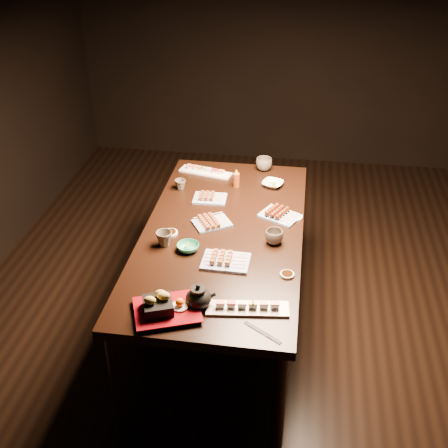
% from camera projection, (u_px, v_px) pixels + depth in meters
% --- Properties ---
extents(ground, '(5.00, 5.00, 0.00)m').
position_uv_depth(ground, '(262.00, 319.00, 3.67)').
color(ground, black).
rests_on(ground, ground).
extents(dining_table, '(0.98, 1.84, 0.75)m').
position_uv_depth(dining_table, '(223.00, 284.00, 3.38)').
color(dining_table, black).
rests_on(dining_table, ground).
extents(sushi_platter_near, '(0.39, 0.15, 0.05)m').
position_uv_depth(sushi_platter_near, '(247.00, 306.00, 2.59)').
color(sushi_platter_near, white).
rests_on(sushi_platter_near, dining_table).
extents(sushi_platter_far, '(0.37, 0.18, 0.04)m').
position_uv_depth(sushi_platter_far, '(206.00, 170.00, 3.80)').
color(sushi_platter_far, white).
rests_on(sushi_platter_far, dining_table).
extents(yakitori_plate_center, '(0.25, 0.23, 0.05)m').
position_uv_depth(yakitori_plate_center, '(212.00, 220.00, 3.24)').
color(yakitori_plate_center, '#828EB6').
rests_on(yakitori_plate_center, dining_table).
extents(yakitori_plate_right, '(0.25, 0.18, 0.06)m').
position_uv_depth(yakitori_plate_right, '(226.00, 258.00, 2.91)').
color(yakitori_plate_right, '#828EB6').
rests_on(yakitori_plate_right, dining_table).
extents(yakitori_plate_left, '(0.21, 0.15, 0.05)m').
position_uv_depth(yakitori_plate_left, '(210.00, 196.00, 3.49)').
color(yakitori_plate_left, '#828EB6').
rests_on(yakitori_plate_left, dining_table).
extents(tsukune_plate, '(0.27, 0.24, 0.06)m').
position_uv_depth(tsukune_plate, '(280.00, 213.00, 3.30)').
color(tsukune_plate, '#828EB6').
rests_on(tsukune_plate, dining_table).
extents(edamame_bowl_green, '(0.14, 0.14, 0.04)m').
position_uv_depth(edamame_bowl_green, '(188.00, 247.00, 3.01)').
color(edamame_bowl_green, '#309373').
rests_on(edamame_bowl_green, dining_table).
extents(edamame_bowl_cream, '(0.16, 0.16, 0.03)m').
position_uv_depth(edamame_bowl_cream, '(273.00, 184.00, 3.64)').
color(edamame_bowl_cream, beige).
rests_on(edamame_bowl_cream, dining_table).
extents(tempura_tray, '(0.37, 0.33, 0.11)m').
position_uv_depth(tempura_tray, '(167.00, 304.00, 2.56)').
color(tempura_tray, black).
rests_on(tempura_tray, dining_table).
extents(teacup_near_left, '(0.10, 0.10, 0.08)m').
position_uv_depth(teacup_near_left, '(164.00, 239.00, 3.04)').
color(teacup_near_left, '#4B4439').
rests_on(teacup_near_left, dining_table).
extents(teacup_mid_right, '(0.11, 0.11, 0.08)m').
position_uv_depth(teacup_mid_right, '(274.00, 237.00, 3.06)').
color(teacup_mid_right, '#4B4439').
rests_on(teacup_mid_right, dining_table).
extents(teacup_far_left, '(0.09, 0.09, 0.07)m').
position_uv_depth(teacup_far_left, '(180.00, 185.00, 3.60)').
color(teacup_far_left, '#4B4439').
rests_on(teacup_far_left, dining_table).
extents(teacup_far_right, '(0.14, 0.14, 0.09)m').
position_uv_depth(teacup_far_right, '(264.00, 164.00, 3.83)').
color(teacup_far_right, '#4B4439').
rests_on(teacup_far_right, dining_table).
extents(teapot, '(0.18, 0.18, 0.12)m').
position_uv_depth(teapot, '(198.00, 296.00, 2.60)').
color(teapot, black).
rests_on(teapot, dining_table).
extents(condiment_bottle, '(0.06, 0.06, 0.13)m').
position_uv_depth(condiment_bottle, '(236.00, 178.00, 3.61)').
color(condiment_bottle, maroon).
rests_on(condiment_bottle, dining_table).
extents(sauce_dish_west, '(0.10, 0.10, 0.01)m').
position_uv_depth(sauce_dish_west, '(171.00, 233.00, 3.16)').
color(sauce_dish_west, white).
rests_on(sauce_dish_west, dining_table).
extents(sauce_dish_east, '(0.11, 0.11, 0.01)m').
position_uv_depth(sauce_dish_east, '(296.00, 217.00, 3.30)').
color(sauce_dish_east, white).
rests_on(sauce_dish_east, dining_table).
extents(sauce_dish_se, '(0.09, 0.09, 0.01)m').
position_uv_depth(sauce_dish_se, '(287.00, 275.00, 2.83)').
color(sauce_dish_se, white).
rests_on(sauce_dish_se, dining_table).
extents(sauce_dish_nw, '(0.09, 0.09, 0.01)m').
position_uv_depth(sauce_dish_nw, '(203.00, 171.00, 3.83)').
color(sauce_dish_nw, white).
rests_on(sauce_dish_nw, dining_table).
extents(chopsticks_near, '(0.20, 0.13, 0.01)m').
position_uv_depth(chopsticks_near, '(184.00, 319.00, 2.54)').
color(chopsticks_near, black).
rests_on(chopsticks_near, dining_table).
extents(chopsticks_se, '(0.18, 0.13, 0.01)m').
position_uv_depth(chopsticks_se, '(263.00, 332.00, 2.47)').
color(chopsticks_se, black).
rests_on(chopsticks_se, dining_table).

